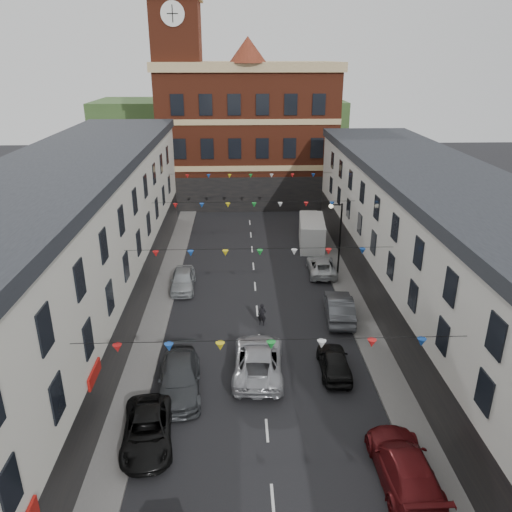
{
  "coord_description": "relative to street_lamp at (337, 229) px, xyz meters",
  "views": [
    {
      "loc": [
        -1.22,
        -22.87,
        16.51
      ],
      "look_at": [
        -0.05,
        8.77,
        3.83
      ],
      "focal_mm": 35.0,
      "sensor_mm": 36.0,
      "label": 1
    }
  ],
  "objects": [
    {
      "name": "ground",
      "position": [
        -6.55,
        -14.0,
        -3.9
      ],
      "size": [
        160.0,
        160.0,
        0.0
      ],
      "primitive_type": "plane",
      "color": "black",
      "rests_on": "ground"
    },
    {
      "name": "pavement_left",
      "position": [
        -13.45,
        -12.0,
        -3.83
      ],
      "size": [
        1.8,
        64.0,
        0.15
      ],
      "primitive_type": "cube",
      "color": "#605E5B",
      "rests_on": "ground"
    },
    {
      "name": "pavement_right",
      "position": [
        0.35,
        -12.0,
        -3.83
      ],
      "size": [
        1.8,
        64.0,
        0.15
      ],
      "primitive_type": "cube",
      "color": "#605E5B",
      "rests_on": "ground"
    },
    {
      "name": "terrace_left",
      "position": [
        -18.33,
        -13.0,
        1.44
      ],
      "size": [
        8.4,
        56.0,
        10.7
      ],
      "color": "silver",
      "rests_on": "ground"
    },
    {
      "name": "terrace_right",
      "position": [
        5.23,
        -13.0,
        0.95
      ],
      "size": [
        8.4,
        56.0,
        9.7
      ],
      "color": "beige",
      "rests_on": "ground"
    },
    {
      "name": "civic_building",
      "position": [
        -6.55,
        23.95,
        4.23
      ],
      "size": [
        20.6,
        13.3,
        18.5
      ],
      "color": "maroon",
      "rests_on": "ground"
    },
    {
      "name": "clock_tower",
      "position": [
        -14.05,
        21.0,
        11.03
      ],
      "size": [
        5.6,
        5.6,
        30.0
      ],
      "color": "maroon",
      "rests_on": "ground"
    },
    {
      "name": "distant_hill",
      "position": [
        -10.55,
        48.0,
        1.1
      ],
      "size": [
        40.0,
        14.0,
        10.0
      ],
      "primitive_type": "cube",
      "color": "#365126",
      "rests_on": "ground"
    },
    {
      "name": "street_lamp",
      "position": [
        0.0,
        0.0,
        0.0
      ],
      "size": [
        1.1,
        0.36,
        6.0
      ],
      "color": "black",
      "rests_on": "ground"
    },
    {
      "name": "car_left_c",
      "position": [
        -12.05,
        -18.54,
        -3.23
      ],
      "size": [
        2.73,
        5.04,
        1.34
      ],
      "primitive_type": "imported",
      "rotation": [
        0.0,
        0.0,
        0.11
      ],
      "color": "black",
      "rests_on": "ground"
    },
    {
      "name": "car_left_d",
      "position": [
        -11.0,
        -14.75,
        -3.12
      ],
      "size": [
        2.65,
        5.58,
        1.57
      ],
      "primitive_type": "imported",
      "rotation": [
        0.0,
        0.0,
        0.08
      ],
      "color": "#36393C",
      "rests_on": "ground"
    },
    {
      "name": "car_left_e",
      "position": [
        -12.05,
        -2.19,
        -3.15
      ],
      "size": [
        1.89,
        4.46,
        1.51
      ],
      "primitive_type": "imported",
      "rotation": [
        0.0,
        0.0,
        0.02
      ],
      "color": "#A0A5A9",
      "rests_on": "ground"
    },
    {
      "name": "car_right_c",
      "position": [
        -1.05,
        -21.24,
        -3.11
      ],
      "size": [
        2.3,
        5.49,
        1.58
      ],
      "primitive_type": "imported",
      "rotation": [
        0.0,
        0.0,
        3.16
      ],
      "color": "maroon",
      "rests_on": "ground"
    },
    {
      "name": "car_right_d",
      "position": [
        -2.52,
        -13.44,
        -3.22
      ],
      "size": [
        1.72,
        4.07,
        1.37
      ],
      "primitive_type": "imported",
      "rotation": [
        0.0,
        0.0,
        3.12
      ],
      "color": "black",
      "rests_on": "ground"
    },
    {
      "name": "car_right_e",
      "position": [
        -1.05,
        -7.22,
        -3.09
      ],
      "size": [
        2.15,
        5.06,
        1.62
      ],
      "primitive_type": "imported",
      "rotation": [
        0.0,
        0.0,
        3.05
      ],
      "color": "#4D5055",
      "rests_on": "ground"
    },
    {
      "name": "car_right_f",
      "position": [
        -1.05,
        0.31,
        -3.26
      ],
      "size": [
        2.3,
        4.71,
        1.29
      ],
      "primitive_type": "imported",
      "rotation": [
        0.0,
        0.0,
        3.11
      ],
      "color": "silver",
      "rests_on": "ground"
    },
    {
      "name": "moving_car",
      "position": [
        -6.77,
        -13.28,
        -3.09
      ],
      "size": [
        3.03,
        6.01,
        1.63
      ],
      "primitive_type": "imported",
      "rotation": [
        0.0,
        0.0,
        3.08
      ],
      "color": "#A2A3A8",
      "rests_on": "ground"
    },
    {
      "name": "white_van",
      "position": [
        -0.95,
        6.86,
        -2.64
      ],
      "size": [
        2.75,
        5.92,
        2.53
      ],
      "primitive_type": "cube",
      "rotation": [
        0.0,
        0.0,
        -0.1
      ],
      "color": "silver",
      "rests_on": "ground"
    },
    {
      "name": "pedestrian",
      "position": [
        -6.3,
        -7.95,
        -3.15
      ],
      "size": [
        0.64,
        0.51,
        1.52
      ],
      "primitive_type": "imported",
      "rotation": [
        0.0,
        0.0,
        -0.3
      ],
      "color": "black",
      "rests_on": "ground"
    }
  ]
}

